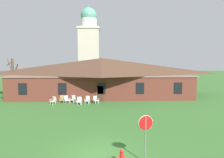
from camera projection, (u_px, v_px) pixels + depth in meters
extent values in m
plane|color=#336028|center=(97.00, 155.00, 11.06)|extent=(200.00, 200.00, 0.00)
cube|color=brown|center=(102.00, 85.00, 30.72)|extent=(25.76, 10.00, 3.20)
cube|color=#795B55|center=(102.00, 74.00, 30.57)|extent=(26.28, 10.20, 0.16)
pyramid|color=#4C3323|center=(102.00, 66.00, 30.45)|extent=(26.80, 10.40, 2.51)
cube|color=black|center=(23.00, 89.00, 25.32)|extent=(1.10, 0.06, 1.50)
cube|color=black|center=(62.00, 89.00, 25.51)|extent=(1.10, 0.06, 1.50)
cube|color=black|center=(101.00, 88.00, 25.70)|extent=(1.10, 0.06, 1.50)
cube|color=black|center=(140.00, 88.00, 25.89)|extent=(1.10, 0.06, 1.50)
cube|color=black|center=(178.00, 88.00, 26.08)|extent=(1.10, 0.06, 1.50)
cube|color=#422819|center=(99.00, 94.00, 25.75)|extent=(1.10, 0.06, 2.10)
cube|color=#BCB29E|center=(89.00, 57.00, 47.25)|extent=(4.80, 4.80, 12.97)
cube|color=silver|center=(89.00, 29.00, 46.64)|extent=(5.18, 5.18, 0.36)
cylinder|color=silver|center=(89.00, 23.00, 46.52)|extent=(3.80, 3.80, 2.20)
sphere|color=#569E84|center=(89.00, 16.00, 46.36)|extent=(3.88, 3.88, 3.88)
cone|color=#569E84|center=(89.00, 6.00, 46.15)|extent=(0.24, 0.24, 1.00)
cylinder|color=slate|center=(145.00, 140.00, 10.15)|extent=(0.07, 0.07, 2.48)
cylinder|color=white|center=(146.00, 123.00, 10.08)|extent=(0.79, 0.19, 0.81)
cylinder|color=#B71414|center=(146.00, 123.00, 10.05)|extent=(0.75, 0.18, 0.76)
cube|color=silver|center=(53.00, 103.00, 23.85)|extent=(0.07, 0.07, 0.36)
cube|color=silver|center=(50.00, 103.00, 24.08)|extent=(0.07, 0.07, 0.36)
cube|color=silver|center=(55.00, 103.00, 24.23)|extent=(0.07, 0.07, 0.36)
cube|color=silver|center=(53.00, 102.00, 24.46)|extent=(0.07, 0.07, 0.36)
cube|color=silver|center=(53.00, 101.00, 24.14)|extent=(0.74, 0.73, 0.05)
cube|color=silver|center=(55.00, 98.00, 24.38)|extent=(0.53, 0.44, 0.54)
cube|color=silver|center=(54.00, 100.00, 23.96)|extent=(0.30, 0.43, 0.03)
cube|color=silver|center=(53.00, 101.00, 23.83)|extent=(0.06, 0.06, 0.22)
cube|color=silver|center=(51.00, 100.00, 24.25)|extent=(0.30, 0.43, 0.03)
cube|color=silver|center=(50.00, 101.00, 24.12)|extent=(0.06, 0.06, 0.22)
cube|color=tan|center=(63.00, 102.00, 24.78)|extent=(0.05, 0.05, 0.36)
cube|color=tan|center=(60.00, 102.00, 24.75)|extent=(0.05, 0.05, 0.36)
cube|color=tan|center=(64.00, 101.00, 25.22)|extent=(0.05, 0.05, 0.36)
cube|color=tan|center=(60.00, 101.00, 25.19)|extent=(0.05, 0.05, 0.36)
cube|color=tan|center=(62.00, 100.00, 24.96)|extent=(0.56, 0.54, 0.05)
cube|color=tan|center=(62.00, 97.00, 25.25)|extent=(0.52, 0.21, 0.54)
cube|color=tan|center=(64.00, 98.00, 24.95)|extent=(0.08, 0.47, 0.03)
cube|color=tan|center=(64.00, 100.00, 24.80)|extent=(0.04, 0.04, 0.22)
cube|color=tan|center=(60.00, 99.00, 24.91)|extent=(0.08, 0.47, 0.03)
cube|color=tan|center=(59.00, 100.00, 24.75)|extent=(0.04, 0.04, 0.22)
cube|color=silver|center=(69.00, 102.00, 24.73)|extent=(0.07, 0.07, 0.36)
cube|color=silver|center=(66.00, 102.00, 24.47)|extent=(0.07, 0.07, 0.36)
cube|color=silver|center=(68.00, 101.00, 25.09)|extent=(0.07, 0.07, 0.36)
cube|color=silver|center=(65.00, 102.00, 24.83)|extent=(0.07, 0.07, 0.36)
cube|color=silver|center=(67.00, 100.00, 24.76)|extent=(0.73, 0.73, 0.05)
cube|color=silver|center=(66.00, 98.00, 24.99)|extent=(0.54, 0.44, 0.54)
cube|color=silver|center=(69.00, 99.00, 24.89)|extent=(0.30, 0.43, 0.03)
cube|color=silver|center=(70.00, 100.00, 24.77)|extent=(0.06, 0.06, 0.22)
cube|color=silver|center=(65.00, 99.00, 24.56)|extent=(0.30, 0.43, 0.03)
cube|color=silver|center=(65.00, 100.00, 24.44)|extent=(0.06, 0.06, 0.22)
cube|color=silver|center=(73.00, 102.00, 24.87)|extent=(0.06, 0.06, 0.36)
cube|color=silver|center=(70.00, 101.00, 25.00)|extent=(0.06, 0.06, 0.36)
cube|color=silver|center=(75.00, 101.00, 25.29)|extent=(0.06, 0.06, 0.36)
cube|color=silver|center=(72.00, 101.00, 25.42)|extent=(0.06, 0.06, 0.36)
cube|color=silver|center=(73.00, 100.00, 25.13)|extent=(0.67, 0.66, 0.05)
cube|color=silver|center=(74.00, 97.00, 25.40)|extent=(0.55, 0.34, 0.54)
cube|color=silver|center=(75.00, 98.00, 25.01)|extent=(0.20, 0.46, 0.03)
cube|color=silver|center=(74.00, 99.00, 24.87)|extent=(0.05, 0.05, 0.22)
cube|color=silver|center=(70.00, 98.00, 25.17)|extent=(0.20, 0.46, 0.03)
cube|color=silver|center=(70.00, 99.00, 25.02)|extent=(0.05, 0.05, 0.22)
cube|color=white|center=(81.00, 104.00, 23.66)|extent=(0.05, 0.05, 0.36)
cube|color=white|center=(77.00, 104.00, 23.64)|extent=(0.05, 0.05, 0.36)
cube|color=white|center=(81.00, 103.00, 24.10)|extent=(0.05, 0.05, 0.36)
cube|color=white|center=(78.00, 103.00, 24.08)|extent=(0.05, 0.05, 0.36)
cube|color=white|center=(79.00, 102.00, 23.85)|extent=(0.55, 0.53, 0.05)
cube|color=white|center=(79.00, 99.00, 24.14)|extent=(0.52, 0.20, 0.54)
cube|color=white|center=(82.00, 100.00, 23.83)|extent=(0.07, 0.47, 0.03)
cube|color=white|center=(81.00, 101.00, 23.68)|extent=(0.04, 0.04, 0.22)
cube|color=white|center=(77.00, 100.00, 23.80)|extent=(0.07, 0.47, 0.03)
cube|color=white|center=(77.00, 101.00, 23.65)|extent=(0.04, 0.04, 0.22)
cube|color=silver|center=(89.00, 103.00, 24.28)|extent=(0.06, 0.06, 0.36)
cube|color=silver|center=(85.00, 103.00, 24.35)|extent=(0.06, 0.06, 0.36)
cube|color=silver|center=(89.00, 102.00, 24.71)|extent=(0.06, 0.06, 0.36)
cube|color=silver|center=(86.00, 102.00, 24.79)|extent=(0.06, 0.06, 0.36)
cube|color=silver|center=(87.00, 101.00, 24.51)|extent=(0.63, 0.62, 0.05)
cube|color=silver|center=(88.00, 98.00, 24.79)|extent=(0.54, 0.29, 0.54)
cube|color=silver|center=(89.00, 99.00, 24.43)|extent=(0.15, 0.47, 0.03)
cube|color=silver|center=(89.00, 100.00, 24.28)|extent=(0.05, 0.05, 0.22)
cube|color=silver|center=(85.00, 99.00, 24.52)|extent=(0.15, 0.47, 0.03)
cube|color=silver|center=(85.00, 100.00, 24.38)|extent=(0.05, 0.05, 0.22)
cube|color=white|center=(99.00, 102.00, 24.58)|extent=(0.07, 0.07, 0.36)
cube|color=white|center=(95.00, 103.00, 24.32)|extent=(0.07, 0.07, 0.36)
cube|color=white|center=(97.00, 102.00, 24.95)|extent=(0.07, 0.07, 0.36)
cube|color=white|center=(94.00, 102.00, 24.69)|extent=(0.07, 0.07, 0.36)
cube|color=white|center=(96.00, 100.00, 24.62)|extent=(0.73, 0.73, 0.05)
cube|color=white|center=(95.00, 98.00, 24.85)|extent=(0.54, 0.44, 0.54)
cube|color=white|center=(98.00, 99.00, 24.75)|extent=(0.30, 0.43, 0.03)
cube|color=white|center=(99.00, 100.00, 24.62)|extent=(0.06, 0.06, 0.22)
cube|color=white|center=(94.00, 99.00, 24.42)|extent=(0.30, 0.43, 0.03)
cube|color=white|center=(95.00, 100.00, 24.30)|extent=(0.06, 0.06, 0.22)
cylinder|color=brown|center=(13.00, 76.00, 31.75)|extent=(0.36, 0.36, 5.79)
cylinder|color=brown|center=(16.00, 69.00, 32.13)|extent=(1.15, 0.86, 1.82)
cylinder|color=brown|center=(16.00, 72.00, 32.01)|extent=(0.83, 0.81, 1.80)
cylinder|color=brown|center=(15.00, 73.00, 32.09)|extent=(0.94, 0.47, 1.14)
cylinder|color=brown|center=(9.00, 64.00, 31.16)|extent=(1.01, 0.81, 1.78)
cylinder|color=brown|center=(10.00, 63.00, 31.80)|extent=(0.70, 1.21, 0.83)
cylinder|color=red|center=(122.00, 157.00, 10.11)|extent=(0.20, 0.20, 0.55)
sphere|color=red|center=(122.00, 151.00, 10.08)|extent=(0.20, 0.20, 0.20)
cylinder|color=red|center=(119.00, 156.00, 10.10)|extent=(0.10, 0.08, 0.08)
cylinder|color=red|center=(124.00, 156.00, 10.11)|extent=(0.10, 0.08, 0.08)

